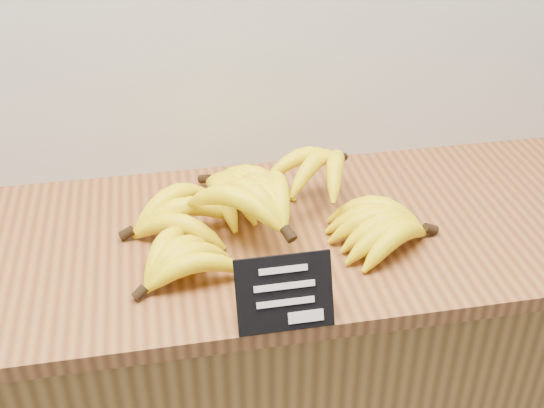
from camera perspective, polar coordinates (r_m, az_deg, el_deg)
The scene contains 4 objects.
counter at distance 1.60m, azimuth -0.34°, elevation -16.37°, with size 1.42×0.50×0.90m, color olive.
counter_top at distance 1.28m, azimuth -0.41°, elevation -2.73°, with size 1.56×0.54×0.03m, color brown.
chalkboard_sign at distance 1.04m, azimuth 1.06°, elevation -7.48°, with size 0.15×0.01×0.12m, color black.
banana_pile at distance 1.24m, azimuth -1.05°, elevation -0.39°, with size 0.57×0.40×0.13m.
Camera 1 is at (-0.32, 1.73, 1.67)m, focal length 45.00 mm.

